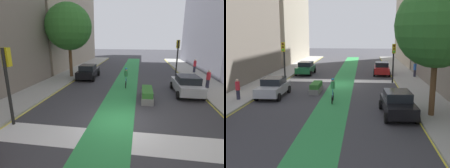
{
  "view_description": "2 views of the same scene",
  "coord_description": "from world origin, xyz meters",
  "views": [
    {
      "loc": [
        1.01,
        -9.14,
        4.58
      ],
      "look_at": [
        -1.07,
        3.82,
        1.11
      ],
      "focal_mm": 28.6,
      "sensor_mm": 36.0,
      "label": 1
    },
    {
      "loc": [
        -2.57,
        26.86,
        5.3
      ],
      "look_at": [
        -0.59,
        6.04,
        1.21
      ],
      "focal_mm": 42.97,
      "sensor_mm": 36.0,
      "label": 2
    }
  ],
  "objects": [
    {
      "name": "car_red_left_near",
      "position": [
        -4.87,
        -6.69,
        0.8
      ],
      "size": [
        2.17,
        4.27,
        1.57
      ],
      "color": "#A51919",
      "rests_on": "ground_plane"
    },
    {
      "name": "traffic_signal_near_left",
      "position": [
        -5.66,
        -1.18,
        2.86
      ],
      "size": [
        0.35,
        0.52,
        4.07
      ],
      "color": "black",
      "rests_on": "ground_plane"
    },
    {
      "name": "bike_lane_paint",
      "position": [
        -0.42,
        0.0,
        0.0
      ],
      "size": [
        2.4,
        60.0,
        0.01
      ],
      "primitive_type": "cube",
      "color": "#2D8C47",
      "rests_on": "ground_plane"
    },
    {
      "name": "curb_stripe_left",
      "position": [
        -6.0,
        0.0,
        0.01
      ],
      "size": [
        0.16,
        60.0,
        0.01
      ],
      "primitive_type": "cube",
      "color": "yellow",
      "rests_on": "ground_plane"
    },
    {
      "name": "curb_stripe_right",
      "position": [
        6.0,
        0.0,
        0.01
      ],
      "size": [
        0.16,
        60.0,
        0.01
      ],
      "primitive_type": "cube",
      "color": "yellow",
      "rests_on": "ground_plane"
    },
    {
      "name": "car_green_right_near",
      "position": [
        4.69,
        -6.23,
        0.8
      ],
      "size": [
        2.02,
        4.2,
        1.57
      ],
      "color": "#196033",
      "rests_on": "ground_plane"
    },
    {
      "name": "sidewalk_left",
      "position": [
        -7.5,
        0.0,
        0.07
      ],
      "size": [
        3.0,
        60.0,
        0.15
      ],
      "primitive_type": "cube",
      "color": "#9E9E99",
      "rests_on": "ground_plane"
    },
    {
      "name": "median_planter",
      "position": [
        1.58,
        3.8,
        0.4
      ],
      "size": [
        0.84,
        2.63,
        0.85
      ],
      "color": "slate",
      "rests_on": "ground_plane"
    },
    {
      "name": "car_black_left_far",
      "position": [
        -4.8,
        10.05,
        0.8
      ],
      "size": [
        2.19,
        4.28,
        1.57
      ],
      "color": "black",
      "rests_on": "ground_plane"
    },
    {
      "name": "sidewalk_right",
      "position": [
        7.5,
        0.0,
        0.07
      ],
      "size": [
        3.0,
        60.0,
        0.15
      ],
      "primitive_type": "cube",
      "color": "#9E9E99",
      "rests_on": "ground_plane"
    },
    {
      "name": "crosswalk_band",
      "position": [
        0.0,
        -2.0,
        0.0
      ],
      "size": [
        12.0,
        1.8,
        0.01
      ],
      "primitive_type": "cube",
      "color": "silver",
      "rests_on": "ground_plane"
    },
    {
      "name": "car_silver_right_far",
      "position": [
        4.82,
        5.74,
        0.8
      ],
      "size": [
        2.04,
        4.21,
        1.57
      ],
      "color": "#B2B7BF",
      "rests_on": "ground_plane"
    },
    {
      "name": "street_tree_near",
      "position": [
        -6.87,
        10.19,
        5.64
      ],
      "size": [
        5.04,
        5.04,
        8.02
      ],
      "color": "brown",
      "rests_on": "sidewalk_left"
    },
    {
      "name": "traffic_signal_near_right",
      "position": [
        5.61,
        -0.12,
        2.98
      ],
      "size": [
        0.35,
        0.52,
        4.25
      ],
      "color": "black",
      "rests_on": "ground_plane"
    },
    {
      "name": "ground_plane",
      "position": [
        0.0,
        0.0,
        0.0
      ],
      "size": [
        120.0,
        120.0,
        0.0
      ],
      "primitive_type": "plane",
      "color": "#38383D"
    },
    {
      "name": "cyclist_in_lane",
      "position": [
        -0.28,
        7.07,
        0.97
      ],
      "size": [
        0.32,
        1.73,
        1.86
      ],
      "color": "black",
      "rests_on": "ground_plane"
    },
    {
      "name": "pedestrian_sidewalk_right_b",
      "position": [
        7.04,
        7.52,
        0.96
      ],
      "size": [
        0.34,
        0.34,
        1.6
      ],
      "color": "#262638",
      "rests_on": "sidewalk_right"
    },
    {
      "name": "pedestrian_sidewalk_left_a",
      "position": [
        -8.53,
        -4.63,
        1.04
      ],
      "size": [
        0.34,
        0.34,
        1.74
      ],
      "color": "#262638",
      "rests_on": "sidewalk_left"
    }
  ]
}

